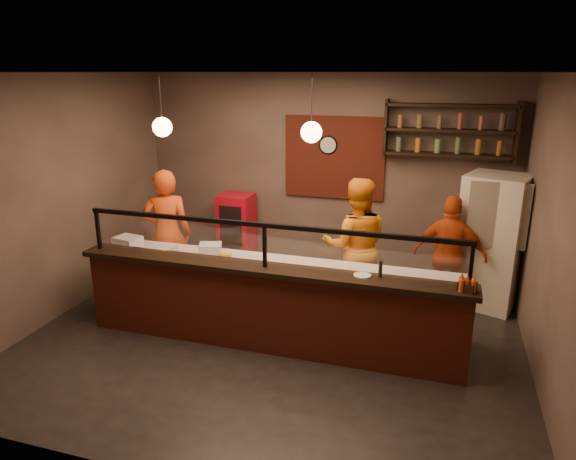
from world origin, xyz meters
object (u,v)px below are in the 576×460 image
(red_cooler, at_px, (237,231))
(condiment_caddy, at_px, (467,287))
(wall_clock, at_px, (328,145))
(cook_mid, at_px, (355,246))
(pepper_mill, at_px, (380,269))
(cook_right, at_px, (450,255))
(pizza_dough, at_px, (287,265))
(cook_left, at_px, (167,234))
(fridge, at_px, (492,242))

(red_cooler, relative_size, condiment_caddy, 7.46)
(wall_clock, distance_m, condiment_caddy, 3.64)
(cook_mid, relative_size, pepper_mill, 10.13)
(cook_right, bearing_deg, red_cooler, -4.76)
(condiment_caddy, height_order, pepper_mill, pepper_mill)
(condiment_caddy, bearing_deg, cook_right, 94.89)
(cook_mid, height_order, pizza_dough, cook_mid)
(cook_mid, xyz_separation_m, condiment_caddy, (1.38, -1.41, 0.17))
(cook_left, xyz_separation_m, condiment_caddy, (4.10, -1.14, 0.16))
(cook_mid, bearing_deg, cook_right, -177.36)
(fridge, distance_m, red_cooler, 4.00)
(cook_right, xyz_separation_m, pizza_dough, (-1.94, -1.22, 0.08))
(cook_left, height_order, cook_right, cook_left)
(pepper_mill, bearing_deg, condiment_caddy, -7.77)
(cook_mid, height_order, red_cooler, cook_mid)
(wall_clock, distance_m, red_cooler, 2.10)
(wall_clock, bearing_deg, red_cooler, -168.11)
(cook_left, relative_size, condiment_caddy, 11.18)
(pizza_dough, bearing_deg, fridge, 33.01)
(fridge, height_order, pepper_mill, fridge)
(cook_right, bearing_deg, fridge, -137.04)
(wall_clock, distance_m, fridge, 2.83)
(cook_left, relative_size, pepper_mill, 10.22)
(cook_mid, relative_size, fridge, 1.00)
(cook_left, xyz_separation_m, cook_mid, (2.71, 0.27, -0.01))
(fridge, relative_size, condiment_caddy, 11.10)
(pizza_dough, bearing_deg, cook_right, 32.23)
(red_cooler, bearing_deg, cook_right, -11.43)
(red_cooler, bearing_deg, fridge, -4.22)
(pizza_dough, bearing_deg, wall_clock, 90.38)
(fridge, bearing_deg, condiment_caddy, -81.13)
(fridge, height_order, pizza_dough, fridge)
(cook_right, distance_m, condiment_caddy, 1.78)
(red_cooler, bearing_deg, pizza_dough, -52.05)
(wall_clock, bearing_deg, cook_left, -140.34)
(cook_right, relative_size, condiment_caddy, 9.70)
(cook_mid, distance_m, fridge, 1.93)
(wall_clock, bearing_deg, condiment_caddy, -53.10)
(cook_mid, height_order, condiment_caddy, cook_mid)
(cook_left, bearing_deg, pizza_dough, 141.24)
(wall_clock, xyz_separation_m, pizza_dough, (0.01, -2.26, -1.19))
(cook_left, relative_size, red_cooler, 1.50)
(condiment_caddy, bearing_deg, red_cooler, 145.15)
(pizza_dough, height_order, pepper_mill, pepper_mill)
(red_cooler, bearing_deg, cook_mid, -25.57)
(wall_clock, xyz_separation_m, cook_mid, (0.72, -1.39, -1.16))
(cook_mid, distance_m, red_cooler, 2.46)
(wall_clock, height_order, fridge, wall_clock)
(red_cooler, height_order, pizza_dough, red_cooler)
(cook_left, distance_m, fridge, 4.61)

